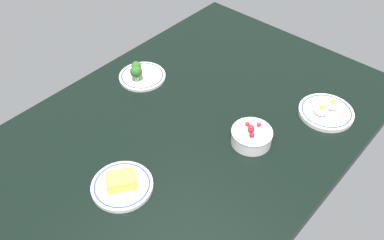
# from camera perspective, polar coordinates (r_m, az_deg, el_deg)

# --- Properties ---
(dining_table) EXTENTS (1.46, 0.99, 0.04)m
(dining_table) POSITION_cam_1_polar(r_m,az_deg,el_deg) (1.47, 0.00, -1.13)
(dining_table) COLOR black
(dining_table) RESTS_ON ground
(plate_cheese) EXTENTS (0.19, 0.19, 0.05)m
(plate_cheese) POSITION_cam_1_polar(r_m,az_deg,el_deg) (1.28, -9.53, -8.66)
(plate_cheese) COLOR white
(plate_cheese) RESTS_ON dining_table
(plate_broccoli) EXTENTS (0.18, 0.18, 0.08)m
(plate_broccoli) POSITION_cam_1_polar(r_m,az_deg,el_deg) (1.65, -6.99, 6.16)
(plate_broccoli) COLOR white
(plate_broccoli) RESTS_ON dining_table
(plate_eggs) EXTENTS (0.19, 0.19, 0.05)m
(plate_eggs) POSITION_cam_1_polar(r_m,az_deg,el_deg) (1.56, 17.83, 1.14)
(plate_eggs) COLOR white
(plate_eggs) RESTS_ON dining_table
(bowl_berries) EXTENTS (0.14, 0.14, 0.07)m
(bowl_berries) POSITION_cam_1_polar(r_m,az_deg,el_deg) (1.39, 8.12, -2.14)
(bowl_berries) COLOR white
(bowl_berries) RESTS_ON dining_table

